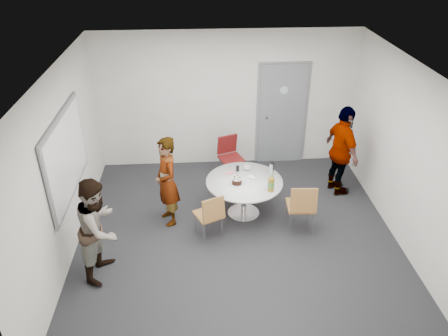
{
  "coord_description": "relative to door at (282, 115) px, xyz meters",
  "views": [
    {
      "loc": [
        -0.57,
        -5.44,
        4.42
      ],
      "look_at": [
        -0.19,
        0.25,
        1.14
      ],
      "focal_mm": 35.0,
      "sensor_mm": 36.0,
      "label": 1
    }
  ],
  "objects": [
    {
      "name": "chair_far",
      "position": [
        -1.08,
        -0.61,
        -0.5
      ],
      "size": [
        0.53,
        0.55,
        0.86
      ],
      "rotation": [
        0.0,
        0.0,
        3.49
      ],
      "color": "#5E1212",
      "rests_on": "floor"
    },
    {
      "name": "wall_left",
      "position": [
        -3.6,
        -2.48,
        0.32
      ],
      "size": [
        0.0,
        5.0,
        5.0
      ],
      "primitive_type": "plane",
      "rotation": [
        1.57,
        0.0,
        1.57
      ],
      "color": "beige",
      "rests_on": "floor"
    },
    {
      "name": "door",
      "position": [
        0.0,
        0.0,
        0.0
      ],
      "size": [
        1.02,
        0.17,
        2.12
      ],
      "color": "slate",
      "rests_on": "wall_back"
    },
    {
      "name": "wall_front",
      "position": [
        -1.1,
        -4.98,
        0.32
      ],
      "size": [
        5.0,
        0.0,
        5.0
      ],
      "primitive_type": "plane",
      "rotation": [
        -1.57,
        0.0,
        0.0
      ],
      "color": "beige",
      "rests_on": "floor"
    },
    {
      "name": "wall_back",
      "position": [
        -1.1,
        0.02,
        0.32
      ],
      "size": [
        5.0,
        0.0,
        5.0
      ],
      "primitive_type": "plane",
      "rotation": [
        1.57,
        0.0,
        0.0
      ],
      "color": "beige",
      "rests_on": "floor"
    },
    {
      "name": "floor",
      "position": [
        -1.1,
        -2.48,
        -1.03
      ],
      "size": [
        5.0,
        5.0,
        0.0
      ],
      "primitive_type": "plane",
      "color": "black",
      "rests_on": "ground"
    },
    {
      "name": "ceiling",
      "position": [
        -1.1,
        -2.48,
        1.67
      ],
      "size": [
        5.0,
        5.0,
        0.0
      ],
      "primitive_type": "plane",
      "rotation": [
        3.14,
        0.0,
        0.0
      ],
      "color": "silver",
      "rests_on": "wall_back"
    },
    {
      "name": "person_left",
      "position": [
        -3.05,
        -3.11,
        -0.26
      ],
      "size": [
        0.73,
        0.85,
        1.53
      ],
      "primitive_type": "imported",
      "rotation": [
        0.0,
        0.0,
        1.35
      ],
      "color": "white",
      "rests_on": "floor"
    },
    {
      "name": "person_main",
      "position": [
        -2.19,
        -1.96,
        -0.26
      ],
      "size": [
        0.55,
        0.65,
        1.52
      ],
      "primitive_type": "imported",
      "rotation": [
        0.0,
        0.0,
        -1.19
      ],
      "color": "#A5C6EA",
      "rests_on": "floor"
    },
    {
      "name": "table",
      "position": [
        -0.91,
        -1.86,
        -0.45
      ],
      "size": [
        1.27,
        1.27,
        0.97
      ],
      "color": "white",
      "rests_on": "floor"
    },
    {
      "name": "chair_near_right",
      "position": [
        -0.09,
        -2.42,
        -0.48
      ],
      "size": [
        0.45,
        0.48,
        0.89
      ],
      "rotation": [
        0.0,
        0.0,
        -0.05
      ],
      "color": "brown",
      "rests_on": "floor"
    },
    {
      "name": "chair_near_left",
      "position": [
        -1.52,
        -2.48,
        -0.54
      ],
      "size": [
        0.51,
        0.53,
        0.8
      ],
      "rotation": [
        0.0,
        0.0,
        0.44
      ],
      "color": "brown",
      "rests_on": "floor"
    },
    {
      "name": "wall_right",
      "position": [
        1.4,
        -2.48,
        0.32
      ],
      "size": [
        0.0,
        5.0,
        5.0
      ],
      "primitive_type": "plane",
      "rotation": [
        1.57,
        0.0,
        -1.57
      ],
      "color": "beige",
      "rests_on": "floor"
    },
    {
      "name": "person_right",
      "position": [
        0.85,
        -1.26,
        -0.19
      ],
      "size": [
        0.61,
        1.05,
        1.67
      ],
      "primitive_type": "imported",
      "rotation": [
        0.0,
        0.0,
        1.78
      ],
      "color": "black",
      "rests_on": "floor"
    },
    {
      "name": "whiteboard",
      "position": [
        -3.56,
        -2.28,
        0.42
      ],
      "size": [
        0.04,
        1.9,
        1.25
      ],
      "color": "slate",
      "rests_on": "wall_left"
    }
  ]
}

